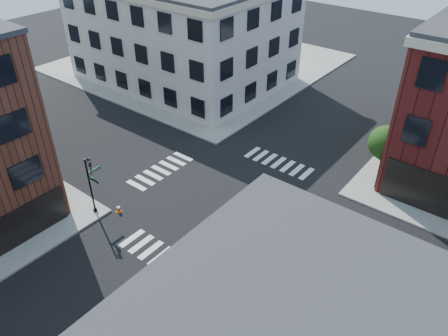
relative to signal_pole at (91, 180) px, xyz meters
The scene contains 8 objects.
ground 9.90m from the signal_pole, 44.81° to the left, with size 120.00×120.00×0.00m, color black.
sidewalk_nw 31.27m from the signal_pole, 117.29° to the left, with size 30.00×30.00×0.15m, color gray.
building_nw 25.92m from the signal_pole, 118.43° to the left, with size 22.00×16.00×11.00m, color #B9B6A9.
tree_near 21.94m from the signal_pole, 49.38° to the left, with size 2.69×2.69×4.49m.
tree_far 26.78m from the signal_pole, 57.77° to the left, with size 2.43×2.43×4.07m.
signal_pole is the anchor object (origin of this frame).
box_truck 19.29m from the signal_pole, ahead, with size 8.09×3.18×3.58m.
traffic_cone 2.97m from the signal_pole, 39.84° to the left, with size 0.36×0.36×0.63m.
Camera 1 is at (15.59, -20.19, 20.18)m, focal length 35.00 mm.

